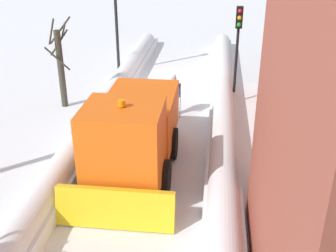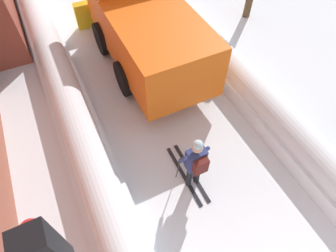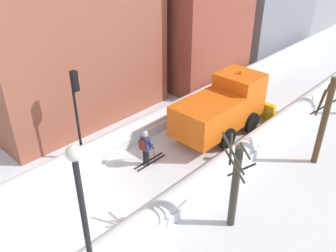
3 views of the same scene
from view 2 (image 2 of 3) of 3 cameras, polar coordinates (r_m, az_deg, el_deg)
The scene contains 5 objects.
ground_plane at distance 10.88m, azimuth -8.85°, elevation 15.89°, with size 80.00×80.00×0.00m, color white.
snowbank_left at distance 10.38m, azimuth -22.45°, elevation 13.08°, with size 1.10×36.00×0.97m.
snowbank_right at distance 11.47m, azimuth 3.43°, elevation 20.82°, with size 1.10×36.00×0.92m.
plow_truck at distance 9.26m, azimuth -5.31°, elevation 20.20°, with size 3.20×5.98×3.12m.
skier at distance 6.30m, azimuth 5.59°, elevation -7.36°, with size 0.62×1.80×1.81m.
Camera 2 is at (-2.32, 1.55, 6.45)m, focal length 30.03 mm.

